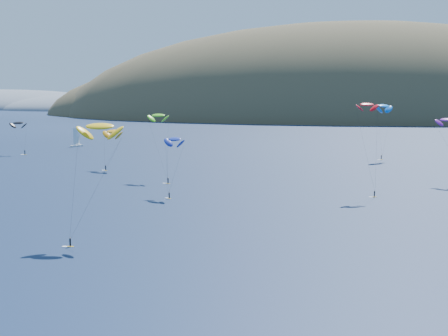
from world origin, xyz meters
TOP-DOWN VIEW (x-y plane):
  - ground at (0.00, 0.00)m, footprint 2800.00×2800.00m
  - island at (39.40, 562.36)m, footprint 730.00×300.00m
  - headland at (-445.26, 750.08)m, footprint 460.00×250.00m
  - sailboat at (-107.79, 214.30)m, footprint 8.63×8.09m
  - kitesurfer_1 at (-58.32, 138.02)m, footprint 9.82×9.33m
  - kitesurfer_2 at (-22.85, 42.95)m, footprint 9.07×12.90m
  - kitesurfer_3 at (-35.56, 119.53)m, footprint 10.70×13.17m
  - kitesurfer_4 at (36.81, 189.18)m, footprint 9.16×10.26m
  - kitesurfer_6 at (52.55, 129.07)m, footprint 10.00×10.07m
  - kitesurfer_9 at (28.30, 101.97)m, footprint 6.70×7.33m
  - kitesurfer_10 at (-21.95, 90.83)m, footprint 7.67×10.14m
  - kitesurfer_12 at (-117.63, 177.73)m, footprint 8.69×4.78m

SIDE VIEW (x-z plane):
  - island at x=39.40m, z-range -115.74..94.26m
  - headland at x=-445.26m, z-range -33.36..26.64m
  - ground at x=0.00m, z-range 0.00..0.00m
  - sailboat at x=-107.79m, z-range -4.26..6.05m
  - kitesurfer_1 at x=-58.32m, z-range 5.41..21.26m
  - kitesurfer_12 at x=-117.63m, z-range 5.64..21.25m
  - kitesurfer_10 at x=-21.95m, z-range 6.49..23.46m
  - kitesurfer_6 at x=52.55m, z-range 8.54..29.47m
  - kitesurfer_3 at x=-35.56m, z-range 8.95..30.93m
  - kitesurfer_2 at x=-22.85m, z-range 9.45..33.13m
  - kitesurfer_4 at x=36.81m, z-range 9.37..33.48m
  - kitesurfer_9 at x=28.30m, z-range 11.16..37.10m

